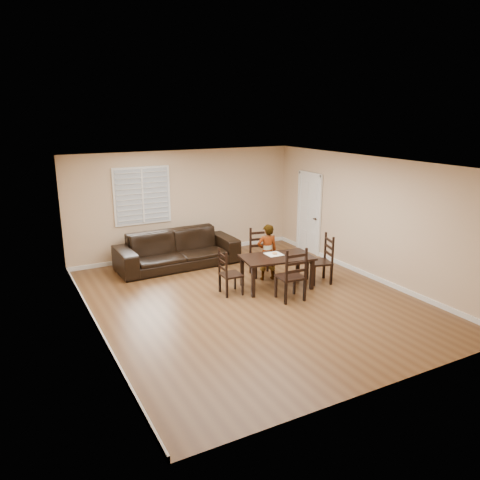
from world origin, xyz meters
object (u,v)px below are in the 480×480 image
object	(u,v)px
dining_table	(277,261)
chair_left	(226,274)
chair_near	(260,253)
child	(267,252)
chair_far	(294,278)
chair_right	(325,261)
donut	(275,253)
sofa	(177,249)

from	to	relation	value
dining_table	chair_left	distance (m)	1.14
chair_near	child	world-z (taller)	child
dining_table	chair_far	bearing A→B (deg)	-89.21
chair_left	chair_right	bearing A→B (deg)	-96.00
dining_table	chair_near	bearing A→B (deg)	89.72
chair_right	donut	xyz separation A→B (m)	(-1.08, 0.35, 0.23)
dining_table	chair_far	distance (m)	0.81
dining_table	donut	xyz separation A→B (m)	(0.04, 0.16, 0.12)
chair_near	sofa	size ratio (longest dim) A/B	0.37
donut	chair_right	bearing A→B (deg)	-18.02
sofa	child	bearing A→B (deg)	-52.92
child	sofa	bearing A→B (deg)	-40.42
chair_near	child	distance (m)	0.45
chair_left	donut	distance (m)	1.20
donut	chair_near	bearing A→B (deg)	82.17
sofa	dining_table	bearing A→B (deg)	-61.32
chair_left	chair_right	size ratio (longest dim) A/B	0.89
donut	chair_left	bearing A→B (deg)	179.99
dining_table	chair_left	size ratio (longest dim) A/B	1.67
child	donut	distance (m)	0.38
chair_right	dining_table	bearing A→B (deg)	-83.65
dining_table	chair_far	xyz separation A→B (m)	(-0.11, -0.80, -0.10)
chair_near	dining_table	bearing A→B (deg)	-88.25
chair_near	chair_left	bearing A→B (deg)	-137.35
chair_left	donut	xyz separation A→B (m)	(1.16, -0.00, 0.29)
child	chair_left	bearing A→B (deg)	28.24
chair_far	chair_right	xyz separation A→B (m)	(1.24, 0.61, -0.01)
chair_left	child	size ratio (longest dim) A/B	0.75
sofa	chair_far	bearing A→B (deg)	-69.81
chair_right	child	distance (m)	1.28
chair_right	chair_left	bearing A→B (deg)	-82.95
chair_near	chair_far	world-z (taller)	chair_far
chair_far	sofa	world-z (taller)	chair_far
chair_right	sofa	bearing A→B (deg)	-119.60
chair_left	donut	size ratio (longest dim) A/B	8.34
dining_table	chair_right	distance (m)	1.15
chair_near	chair_far	xyz separation A→B (m)	(-0.26, -1.75, 0.01)
chair_far	sofa	distance (m)	3.36
chair_right	sofa	distance (m)	3.53
chair_near	chair_far	distance (m)	1.77
child	dining_table	bearing A→B (deg)	92.40
dining_table	sofa	xyz separation A→B (m)	(-1.34, 2.33, -0.18)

